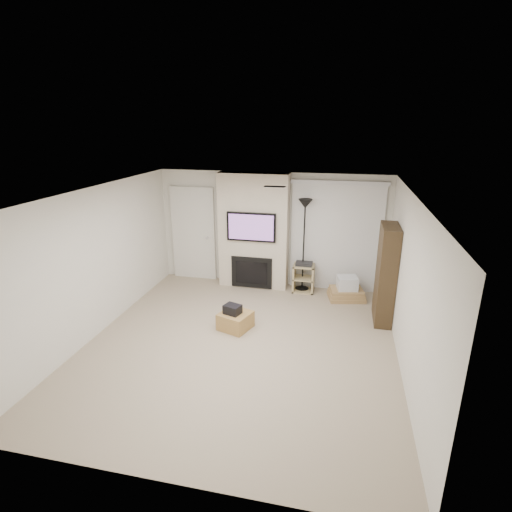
% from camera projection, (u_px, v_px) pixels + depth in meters
% --- Properties ---
extents(floor, '(5.00, 5.50, 0.00)m').
position_uv_depth(floor, '(240.00, 344.00, 6.60)').
color(floor, tan).
rests_on(floor, ground).
extents(ceiling, '(5.00, 5.50, 0.00)m').
position_uv_depth(ceiling, '(238.00, 194.00, 5.80)').
color(ceiling, white).
rests_on(ceiling, wall_back).
extents(wall_back, '(5.00, 0.00, 2.50)m').
position_uv_depth(wall_back, '(271.00, 230.00, 8.75)').
color(wall_back, silver).
rests_on(wall_back, ground).
extents(wall_front, '(5.00, 0.00, 2.50)m').
position_uv_depth(wall_front, '(163.00, 380.00, 3.66)').
color(wall_front, silver).
rests_on(wall_front, ground).
extents(wall_left, '(0.00, 5.50, 2.50)m').
position_uv_depth(wall_left, '(96.00, 262.00, 6.71)').
color(wall_left, silver).
rests_on(wall_left, ground).
extents(wall_right, '(0.00, 5.50, 2.50)m').
position_uv_depth(wall_right, '(409.00, 288.00, 5.69)').
color(wall_right, silver).
rests_on(wall_right, ground).
extents(hvac_vent, '(0.35, 0.18, 0.01)m').
position_uv_depth(hvac_vent, '(275.00, 187.00, 6.46)').
color(hvac_vent, silver).
rests_on(hvac_vent, ceiling).
extents(ottoman, '(0.64, 0.64, 0.30)m').
position_uv_depth(ottoman, '(235.00, 321.00, 7.07)').
color(ottoman, '#A17942').
rests_on(ottoman, floor).
extents(black_bag, '(0.34, 0.30, 0.16)m').
position_uv_depth(black_bag, '(232.00, 309.00, 6.98)').
color(black_bag, black).
rests_on(black_bag, ottoman).
extents(fireplace_wall, '(1.50, 0.47, 2.50)m').
position_uv_depth(fireplace_wall, '(254.00, 232.00, 8.63)').
color(fireplace_wall, beige).
rests_on(fireplace_wall, floor).
extents(entry_door, '(1.02, 0.11, 2.14)m').
position_uv_depth(entry_door, '(194.00, 234.00, 9.14)').
color(entry_door, silver).
rests_on(entry_door, floor).
extents(vertical_blinds, '(1.98, 0.10, 2.37)m').
position_uv_depth(vertical_blinds, '(336.00, 233.00, 8.41)').
color(vertical_blinds, silver).
rests_on(vertical_blinds, floor).
extents(floor_lamp, '(0.30, 0.30, 2.00)m').
position_uv_depth(floor_lamp, '(305.00, 220.00, 8.26)').
color(floor_lamp, black).
rests_on(floor_lamp, floor).
extents(av_stand, '(0.45, 0.38, 0.66)m').
position_uv_depth(av_stand, '(304.00, 276.00, 8.58)').
color(av_stand, tan).
rests_on(av_stand, floor).
extents(box_stack, '(0.82, 0.68, 0.48)m').
position_uv_depth(box_stack, '(347.00, 290.00, 8.26)').
color(box_stack, '#A98452').
rests_on(box_stack, floor).
extents(bookshelf, '(0.30, 0.80, 1.80)m').
position_uv_depth(bookshelf, '(386.00, 274.00, 7.15)').
color(bookshelf, '#2F2314').
rests_on(bookshelf, floor).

